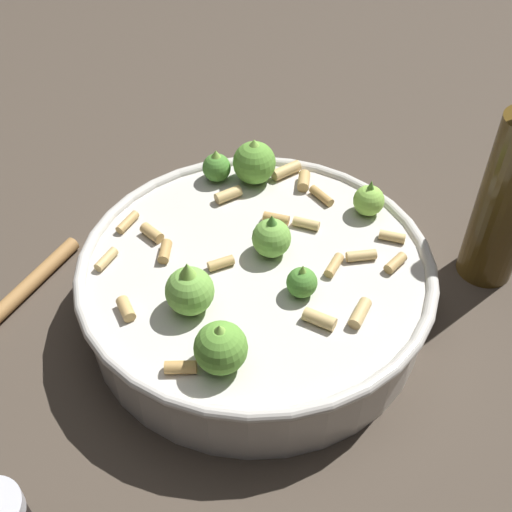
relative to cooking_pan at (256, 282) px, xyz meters
The scene contains 4 objects.
ground_plane 0.04m from the cooking_pan, 145.77° to the right, with size 2.40×2.40×0.00m, color #42382D.
cooking_pan is the anchor object (origin of this frame).
olive_oil_bottle 0.27m from the cooking_pan, 63.21° to the right, with size 0.06×0.06×0.24m.
wooden_spoon 0.26m from the cooking_pan, 105.16° to the left, with size 0.20×0.07×0.02m.
Camera 1 is at (-0.41, -0.10, 0.49)m, focal length 43.67 mm.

